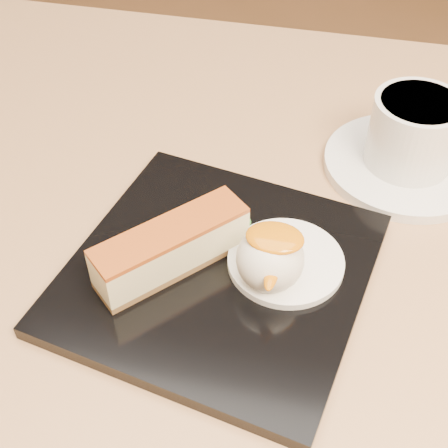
% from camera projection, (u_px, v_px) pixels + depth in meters
% --- Properties ---
extents(table, '(0.80, 0.80, 0.72)m').
position_uv_depth(table, '(224.00, 369.00, 0.61)').
color(table, black).
rests_on(table, ground).
extents(dessert_plate, '(0.26, 0.26, 0.01)m').
position_uv_depth(dessert_plate, '(218.00, 273.00, 0.48)').
color(dessert_plate, black).
rests_on(dessert_plate, table).
extents(cheesecake, '(0.11, 0.11, 0.04)m').
position_uv_depth(cheesecake, '(171.00, 247.00, 0.47)').
color(cheesecake, brown).
rests_on(cheesecake, dessert_plate).
extents(cream_smear, '(0.09, 0.09, 0.01)m').
position_uv_depth(cream_smear, '(286.00, 261.00, 0.48)').
color(cream_smear, white).
rests_on(cream_smear, dessert_plate).
extents(ice_cream_scoop, '(0.05, 0.05, 0.05)m').
position_uv_depth(ice_cream_scoop, '(270.00, 259.00, 0.45)').
color(ice_cream_scoop, white).
rests_on(ice_cream_scoop, cream_smear).
extents(mango_sauce, '(0.04, 0.03, 0.01)m').
position_uv_depth(mango_sauce, '(275.00, 238.00, 0.44)').
color(mango_sauce, orange).
rests_on(mango_sauce, ice_cream_scoop).
extents(mint_sprig, '(0.04, 0.03, 0.00)m').
position_uv_depth(mint_sprig, '(255.00, 229.00, 0.50)').
color(mint_sprig, '#327D29').
rests_on(mint_sprig, cream_smear).
extents(saucer, '(0.15, 0.15, 0.01)m').
position_uv_depth(saucer, '(405.00, 164.00, 0.58)').
color(saucer, white).
rests_on(saucer, table).
extents(coffee_cup, '(0.11, 0.08, 0.06)m').
position_uv_depth(coffee_cup, '(416.00, 131.00, 0.55)').
color(coffee_cup, white).
rests_on(coffee_cup, saucer).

